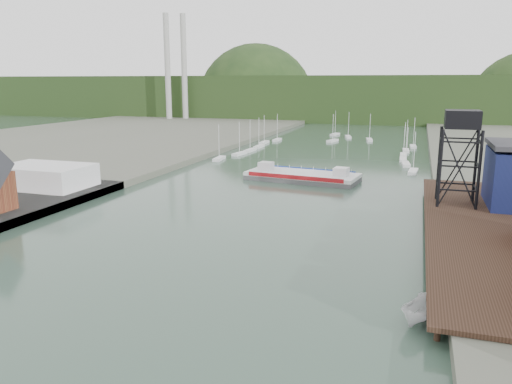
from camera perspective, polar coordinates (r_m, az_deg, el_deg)
The scene contains 9 objects.
ground at distance 48.35m, azimuth -21.33°, elevation -16.55°, with size 600.00×600.00×0.00m, color #2A4235.
east_pier at distance 80.30m, azimuth 23.72°, elevation -3.65°, with size 14.00×70.00×2.45m.
white_shed at distance 110.86m, azimuth -22.97°, elevation 1.69°, with size 18.00×12.00×4.50m, color silver.
lift_tower at distance 90.57m, azimuth 22.47°, elevation 7.06°, with size 6.50×6.50×16.00m.
marina_sailboats at distance 174.23m, azimuth 8.62°, elevation 4.99°, with size 57.71×92.65×0.90m.
smokestacks at distance 296.67m, azimuth -9.14°, elevation 13.77°, with size 11.20×8.20×60.00m.
distant_hills at distance 335.15m, azimuth 12.70°, elevation 10.11°, with size 500.00×120.00×80.00m.
chain_ferry at distance 117.72m, azimuth 5.30°, elevation 1.84°, with size 27.01×13.50×3.73m.
motorboat at distance 51.68m, azimuth 18.28°, elevation -12.86°, with size 2.33×6.19×2.39m, color silver.
Camera 1 is at (28.14, -32.02, 22.81)m, focal length 35.00 mm.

